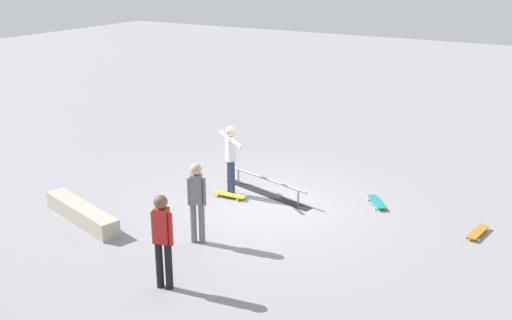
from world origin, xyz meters
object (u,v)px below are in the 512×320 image
at_px(skateboard_main, 229,195).
at_px(bystander_grey_shirt, 197,199).
at_px(grind_rail, 267,187).
at_px(skate_ledge, 82,213).
at_px(loose_skateboard_orange, 478,232).
at_px(skater_main, 231,156).
at_px(loose_skateboard_teal, 377,202).
at_px(bystander_red_shirt, 162,237).

relative_size(skateboard_main, bystander_grey_shirt, 0.50).
distance_m(grind_rail, skate_ledge, 4.20).
distance_m(grind_rail, bystander_grey_shirt, 2.92).
relative_size(skateboard_main, loose_skateboard_orange, 0.99).
distance_m(skater_main, loose_skateboard_teal, 3.47).
distance_m(skateboard_main, bystander_grey_shirt, 2.46).
xyz_separation_m(skate_ledge, bystander_red_shirt, (-3.17, 1.19, 0.76)).
height_order(grind_rail, bystander_red_shirt, bystander_red_shirt).
relative_size(skater_main, skateboard_main, 2.04).
height_order(skate_ledge, bystander_red_shirt, bystander_red_shirt).
distance_m(skate_ledge, loose_skateboard_teal, 6.44).
xyz_separation_m(skater_main, bystander_grey_shirt, (-0.77, 2.39, -0.05)).
relative_size(bystander_red_shirt, loose_skateboard_orange, 2.04).
relative_size(grind_rail, loose_skateboard_teal, 3.36).
distance_m(skateboard_main, bystander_red_shirt, 4.14).
xyz_separation_m(skateboard_main, loose_skateboard_orange, (-5.35, -0.89, 0.00)).
relative_size(grind_rail, bystander_grey_shirt, 1.58).
bearing_deg(skateboard_main, skater_main, -74.95).
distance_m(skater_main, skateboard_main, 0.91).
distance_m(grind_rail, loose_skateboard_orange, 4.71).
height_order(skate_ledge, loose_skateboard_orange, skate_ledge).
relative_size(skate_ledge, loose_skateboard_orange, 2.94).
distance_m(skate_ledge, bystander_grey_shirt, 2.80).
bearing_deg(grind_rail, skateboard_main, 58.17).
xyz_separation_m(loose_skateboard_orange, loose_skateboard_teal, (2.27, -0.45, 0.00)).
bearing_deg(skater_main, loose_skateboard_teal, 57.00).
xyz_separation_m(skater_main, loose_skateboard_orange, (-5.41, -0.70, -0.89)).
distance_m(skate_ledge, skater_main, 3.51).
bearing_deg(loose_skateboard_teal, skate_ledge, -88.05).
height_order(skater_main, skateboard_main, skater_main).
bearing_deg(skater_main, loose_skateboard_orange, 44.28).
bearing_deg(skateboard_main, bystander_red_shirt, 103.99).
xyz_separation_m(skate_ledge, skater_main, (-1.89, -2.86, 0.78)).
bearing_deg(bystander_grey_shirt, skate_ledge, 163.64).
relative_size(skate_ledge, loose_skateboard_teal, 3.17).
bearing_deg(bystander_grey_shirt, bystander_red_shirt, -99.15).
xyz_separation_m(grind_rail, loose_skateboard_teal, (-2.43, -0.72, -0.10)).
height_order(skate_ledge, skater_main, skater_main).
relative_size(skater_main, bystander_grey_shirt, 1.02).
bearing_deg(loose_skateboard_orange, skater_main, 106.03).
distance_m(bystander_grey_shirt, loose_skateboard_teal, 4.34).
height_order(bystander_red_shirt, loose_skateboard_orange, bystander_red_shirt).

